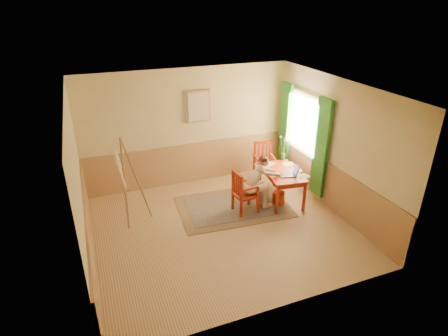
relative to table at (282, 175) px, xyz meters
name	(u,v)px	position (x,y,z in m)	size (l,w,h in m)	color
room	(222,165)	(-1.63, -0.58, 0.77)	(5.04, 4.54, 2.84)	tan
wainscot	(209,189)	(-1.63, 0.22, -0.13)	(5.00, 4.50, 1.00)	tan
window	(302,133)	(0.79, 0.52, 0.71)	(0.12, 2.01, 2.20)	white
wall_portrait	(198,107)	(-1.38, 1.62, 1.27)	(0.60, 0.05, 0.76)	tan
rug	(234,206)	(-1.10, 0.10, -0.62)	(2.52, 1.78, 0.02)	#8C7251
table	(282,175)	(0.00, 0.00, 0.00)	(0.87, 1.28, 0.72)	#B32D13
chair_left	(243,192)	(-1.00, -0.17, -0.15)	(0.48, 0.46, 0.96)	#B32D13
chair_back	(264,163)	(0.04, 0.94, -0.11)	(0.53, 0.55, 1.03)	#B32D13
figure	(257,181)	(-0.67, -0.13, 0.04)	(0.92, 0.42, 1.22)	beige
laptop	(290,173)	(0.07, -0.23, 0.14)	(0.44, 0.33, 0.24)	#1E2338
papers	(289,169)	(0.21, 0.07, 0.09)	(0.70, 1.10, 0.00)	white
vase	(284,149)	(0.34, 0.57, 0.35)	(0.21, 0.28, 0.57)	#3F724C
wastebasket	(278,198)	(-0.12, -0.13, -0.49)	(0.27, 0.27, 0.29)	#B03A1F
easel	(123,173)	(-3.35, 0.40, 0.46)	(0.63, 0.82, 1.83)	#926542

